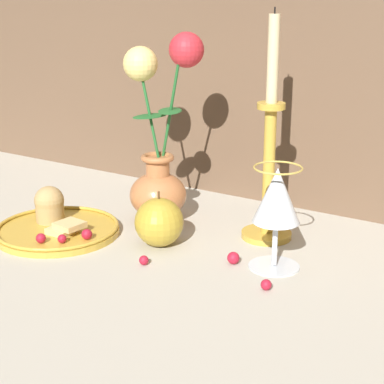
{
  "coord_description": "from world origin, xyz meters",
  "views": [
    {
      "loc": [
        0.53,
        -0.82,
        0.4
      ],
      "look_at": [
        0.02,
        -0.02,
        0.1
      ],
      "focal_mm": 60.0,
      "sensor_mm": 36.0,
      "label": 1
    }
  ],
  "objects_px": {
    "wine_glass": "(277,200)",
    "candlestick": "(269,165)",
    "apple_beside_vase": "(159,222)",
    "plate_with_pastries": "(56,224)",
    "vase": "(159,153)"
  },
  "relations": [
    {
      "from": "vase",
      "to": "plate_with_pastries",
      "type": "xyz_separation_m",
      "value": [
        -0.12,
        -0.14,
        -0.11
      ]
    },
    {
      "from": "vase",
      "to": "wine_glass",
      "type": "height_order",
      "value": "vase"
    },
    {
      "from": "vase",
      "to": "wine_glass",
      "type": "xyz_separation_m",
      "value": [
        0.26,
        -0.07,
        -0.02
      ]
    },
    {
      "from": "apple_beside_vase",
      "to": "plate_with_pastries",
      "type": "bearing_deg",
      "value": -165.14
    },
    {
      "from": "plate_with_pastries",
      "to": "candlestick",
      "type": "bearing_deg",
      "value": 28.85
    },
    {
      "from": "vase",
      "to": "apple_beside_vase",
      "type": "relative_size",
      "value": 3.62
    },
    {
      "from": "wine_glass",
      "to": "candlestick",
      "type": "distance_m",
      "value": 0.12
    },
    {
      "from": "apple_beside_vase",
      "to": "vase",
      "type": "bearing_deg",
      "value": 124.39
    },
    {
      "from": "plate_with_pastries",
      "to": "wine_glass",
      "type": "xyz_separation_m",
      "value": [
        0.38,
        0.07,
        0.09
      ]
    },
    {
      "from": "plate_with_pastries",
      "to": "wine_glass",
      "type": "bearing_deg",
      "value": 10.95
    },
    {
      "from": "plate_with_pastries",
      "to": "candlestick",
      "type": "relative_size",
      "value": 0.56
    },
    {
      "from": "candlestick",
      "to": "apple_beside_vase",
      "type": "distance_m",
      "value": 0.2
    },
    {
      "from": "plate_with_pastries",
      "to": "wine_glass",
      "type": "height_order",
      "value": "wine_glass"
    },
    {
      "from": "vase",
      "to": "wine_glass",
      "type": "bearing_deg",
      "value": -14.75
    },
    {
      "from": "vase",
      "to": "wine_glass",
      "type": "distance_m",
      "value": 0.27
    }
  ]
}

